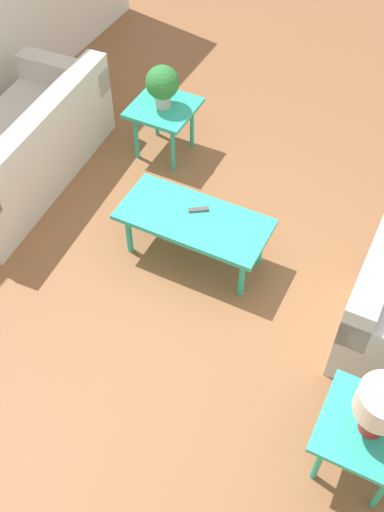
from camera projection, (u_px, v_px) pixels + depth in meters
ground_plane at (224, 295)px, 4.72m from camera, size 14.00×14.00×0.00m
sofa at (20, 151)px, 5.36m from camera, size 1.03×2.05×0.83m
coffee_table at (194, 222)px, 4.67m from camera, size 1.19×0.55×0.46m
side_table_plant at (164, 113)px, 5.50m from camera, size 0.57×0.57×0.52m
side_table_lamp at (367, 433)px, 3.50m from camera, size 0.57×0.57×0.52m
potted_plant at (162, 84)px, 5.27m from camera, size 0.30×0.30×0.40m
table_lamp at (381, 406)px, 3.24m from camera, size 0.30×0.30×0.41m
remote_control at (198, 210)px, 4.67m from camera, size 0.16×0.12×0.02m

